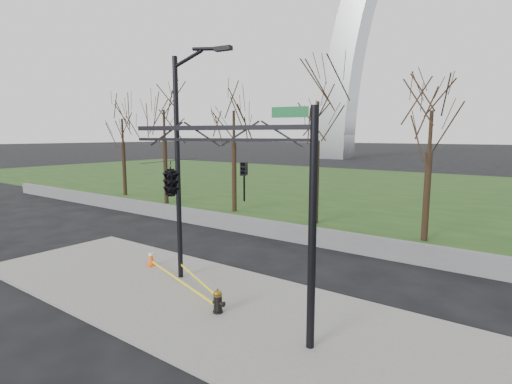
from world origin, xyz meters
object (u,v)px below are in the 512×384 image
Objects in this scene: fire_hydrant at (218,302)px; street_light at (182,153)px; traffic_cone at (151,257)px; traffic_signal_mast at (195,179)px.

street_light is at bearing 150.91° from fire_hydrant.
fire_hydrant reaches higher than traffic_cone.
street_light is (-2.91, 1.47, 4.25)m from fire_hydrant.
street_light reaches higher than fire_hydrant.
street_light is 1.37× the size of traffic_signal_mast.
traffic_cone is at bearing 168.03° from street_light.
fire_hydrant is 1.11× the size of traffic_cone.
street_light is (2.16, -0.18, 4.26)m from traffic_cone.
fire_hydrant is 0.09× the size of street_light.
fire_hydrant is 3.80m from traffic_signal_mast.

